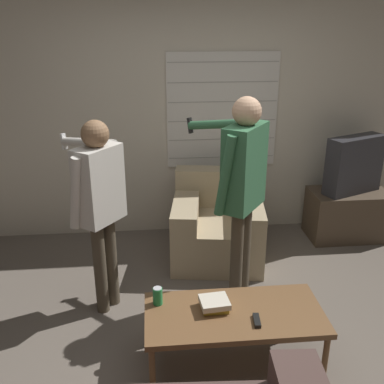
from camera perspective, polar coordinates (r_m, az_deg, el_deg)
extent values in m
plane|color=#665B51|center=(3.44, 3.75, -19.42)|extent=(16.00, 16.00, 0.00)
cube|color=beige|center=(4.71, 0.23, 9.62)|extent=(5.20, 0.06, 2.55)
cube|color=silver|center=(4.70, 3.87, 10.23)|extent=(1.14, 0.02, 1.17)
cube|color=#A4A099|center=(4.81, 3.75, 4.48)|extent=(1.12, 0.00, 0.01)
cube|color=#A4A099|center=(4.75, 3.80, 6.73)|extent=(1.12, 0.00, 0.01)
cube|color=#A4A099|center=(4.71, 3.86, 9.03)|extent=(1.12, 0.00, 0.01)
cube|color=#A4A099|center=(4.67, 3.92, 11.37)|extent=(1.12, 0.00, 0.01)
cube|color=#A4A099|center=(4.64, 3.99, 13.75)|extent=(1.12, 0.00, 0.01)
cube|color=#A4A099|center=(4.62, 4.05, 16.16)|extent=(1.12, 0.00, 0.01)
cube|color=tan|center=(4.45, 3.20, -5.81)|extent=(0.97, 0.99, 0.42)
cube|color=tan|center=(4.59, 3.28, 0.65)|extent=(0.87, 0.32, 0.39)
cube|color=tan|center=(4.33, 7.33, -2.28)|extent=(0.36, 0.90, 0.19)
cube|color=tan|center=(4.32, -0.77, -2.15)|extent=(0.36, 0.90, 0.19)
cube|color=brown|center=(3.11, 5.39, -15.24)|extent=(1.19, 0.56, 0.04)
cylinder|color=brown|center=(3.38, -5.18, -16.17)|extent=(0.04, 0.04, 0.38)
cylinder|color=brown|center=(3.55, 13.66, -14.74)|extent=(0.04, 0.04, 0.38)
cylinder|color=brown|center=(3.01, -5.06, -21.82)|extent=(0.04, 0.04, 0.38)
cylinder|color=brown|center=(3.20, 16.53, -19.76)|extent=(0.04, 0.04, 0.38)
cube|color=#4C3D2D|center=(5.09, 19.10, -2.70)|extent=(0.82, 0.46, 0.52)
cube|color=#2D2D33|center=(4.90, 19.89, 3.26)|extent=(0.66, 0.43, 0.59)
cube|color=navy|center=(4.97, 19.03, 3.60)|extent=(0.50, 0.22, 0.49)
cylinder|color=#4C4233|center=(3.66, -11.59, -9.49)|extent=(0.10, 0.10, 0.78)
cylinder|color=#4C4233|center=(3.74, -10.23, -8.65)|extent=(0.10, 0.10, 0.78)
cube|color=beige|center=(3.41, -11.71, 0.91)|extent=(0.38, 0.41, 0.59)
sphere|color=#846042|center=(3.29, -12.22, 7.21)|extent=(0.20, 0.20, 0.20)
cylinder|color=beige|center=(3.31, -14.60, -0.21)|extent=(0.16, 0.15, 0.56)
cylinder|color=beige|center=(3.66, -13.03, 6.12)|extent=(0.49, 0.40, 0.13)
cube|color=white|center=(3.86, -15.97, 6.20)|extent=(0.05, 0.05, 0.13)
cylinder|color=#4C4233|center=(3.64, 5.66, -8.56)|extent=(0.10, 0.10, 0.87)
cylinder|color=#4C4233|center=(3.76, 6.63, -7.57)|extent=(0.10, 0.10, 0.87)
cube|color=#336642|center=(3.39, 6.66, 3.14)|extent=(0.40, 0.45, 0.65)
sphere|color=tan|center=(3.28, 6.98, 10.13)|extent=(0.21, 0.21, 0.21)
cylinder|color=#336642|center=(3.22, 4.23, 2.00)|extent=(0.17, 0.15, 0.62)
cylinder|color=#336642|center=(3.65, 3.92, 8.60)|extent=(0.54, 0.42, 0.16)
cube|color=black|center=(3.80, -0.25, 8.46)|extent=(0.06, 0.06, 0.13)
cube|color=gold|center=(3.11, 2.92, -14.26)|extent=(0.17, 0.15, 0.04)
cube|color=beige|center=(3.08, 2.86, -13.79)|extent=(0.21, 0.19, 0.04)
cylinder|color=#238E47|center=(3.13, -4.38, -13.05)|extent=(0.07, 0.07, 0.12)
cylinder|color=silver|center=(3.09, -4.41, -12.09)|extent=(0.06, 0.06, 0.00)
cube|color=black|center=(3.02, 8.23, -15.84)|extent=(0.05, 0.13, 0.02)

